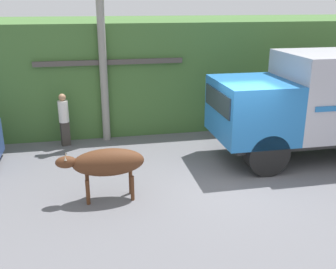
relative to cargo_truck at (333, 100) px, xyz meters
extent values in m
plane|color=slate|center=(-3.50, -1.25, -1.73)|extent=(60.00, 60.00, 0.00)
cube|color=#426B33|center=(-3.50, 6.21, 0.16)|extent=(32.00, 6.57, 3.78)
cube|color=#C6B793|center=(-6.25, 4.15, -0.48)|extent=(4.48, 2.40, 2.50)
cube|color=#4C4742|center=(-6.25, 4.15, 0.86)|extent=(4.78, 2.70, 0.16)
cube|color=#2D2D2D|center=(-0.20, 0.04, -1.06)|extent=(6.10, 1.91, 0.18)
cube|color=#236BB2|center=(-2.52, 0.04, -0.16)|extent=(1.99, 2.39, 1.62)
cube|color=#232D38|center=(-3.54, 0.04, 0.13)|extent=(0.04, 2.03, 0.57)
cylinder|color=black|center=(-2.42, -0.90, -1.15)|extent=(1.16, 0.53, 1.16)
ellipsoid|color=#512D19|center=(-6.63, -1.51, -0.80)|extent=(1.65, 0.64, 0.64)
ellipsoid|color=#512D19|center=(-7.58, -1.51, -0.72)|extent=(0.48, 0.28, 0.28)
cone|color=#B7AD93|center=(-7.58, -1.62, -0.58)|extent=(0.06, 0.06, 0.11)
cone|color=#B7AD93|center=(-7.58, -1.40, -0.58)|extent=(0.06, 0.06, 0.11)
cylinder|color=#512D19|center=(-7.14, -1.68, -1.42)|extent=(0.09, 0.09, 0.61)
cylinder|color=#512D19|center=(-7.14, -1.33, -1.42)|extent=(0.09, 0.09, 0.61)
cylinder|color=#512D19|center=(-6.12, -1.68, -1.42)|extent=(0.09, 0.09, 0.61)
cylinder|color=#512D19|center=(-6.12, -1.33, -1.42)|extent=(0.09, 0.09, 0.61)
cube|color=#38332D|center=(-7.81, 2.45, -1.33)|extent=(0.31, 0.26, 0.79)
cylinder|color=silver|center=(-7.81, 2.45, -0.59)|extent=(0.41, 0.41, 0.69)
sphere|color=#A87A56|center=(-7.81, 2.45, -0.13)|extent=(0.23, 0.23, 0.23)
cylinder|color=gray|center=(-6.47, 2.76, 1.01)|extent=(0.25, 0.25, 5.48)
camera|label=1|loc=(-6.96, -9.96, 2.72)|focal=42.00mm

